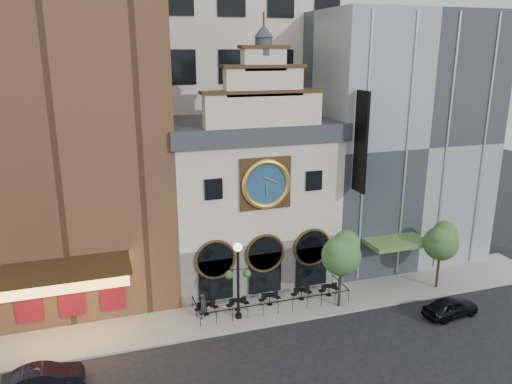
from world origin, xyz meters
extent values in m
plane|color=black|center=(0.00, 0.00, 0.00)|extent=(120.00, 120.00, 0.00)
cube|color=gray|center=(0.00, 2.50, 0.07)|extent=(44.00, 5.00, 0.15)
cube|color=#605E5B|center=(0.00, 8.00, 2.15)|extent=(12.00, 8.00, 4.00)
cube|color=beige|center=(0.00, 8.00, 7.65)|extent=(12.00, 8.00, 7.00)
cube|color=#2D3035|center=(0.00, 8.00, 11.75)|extent=(12.60, 8.60, 1.20)
cube|color=#382510|center=(0.00, 3.92, 8.55)|extent=(3.60, 0.25, 3.60)
cylinder|color=navy|center=(0.00, 3.78, 8.55)|extent=(3.10, 0.12, 3.10)
torus|color=#EEB546|center=(0.00, 3.70, 8.55)|extent=(3.46, 0.36, 3.46)
cylinder|color=#2D3035|center=(0.00, 4.40, 17.45)|extent=(1.10, 1.10, 1.10)
cone|color=#2D3035|center=(0.00, 4.40, 18.40)|extent=(1.30, 1.30, 0.80)
cube|color=brown|center=(-13.00, 10.00, 12.65)|extent=(14.00, 12.00, 25.00)
cube|color=#FFBF59|center=(-13.00, 2.30, 4.35)|extent=(7.00, 3.40, 0.70)
cube|color=#382510|center=(-13.00, 2.30, 4.80)|extent=(7.40, 3.80, 0.15)
cube|color=maroon|center=(-13.00, 3.95, 2.15)|extent=(5.60, 0.15, 2.60)
cube|color=gray|center=(13.00, 10.00, 10.15)|extent=(14.00, 12.00, 20.00)
cube|color=#547D39|center=(10.00, 2.80, 3.45)|extent=(4.50, 2.40, 0.35)
cube|color=black|center=(6.60, 3.00, 11.15)|extent=(0.18, 1.60, 7.00)
cube|color=beige|center=(0.00, 20.00, 20.00)|extent=(20.00, 16.00, 40.00)
cylinder|color=black|center=(-4.59, 2.63, 0.89)|extent=(0.68, 0.68, 0.03)
cylinder|color=black|center=(-4.59, 2.63, 0.52)|extent=(0.06, 0.06, 0.72)
cylinder|color=black|center=(-2.44, 2.52, 0.89)|extent=(0.68, 0.68, 0.03)
cylinder|color=black|center=(-2.44, 2.52, 0.52)|extent=(0.06, 0.06, 0.72)
cylinder|color=black|center=(-0.12, 2.56, 0.89)|extent=(0.68, 0.68, 0.03)
cylinder|color=black|center=(-0.12, 2.56, 0.52)|extent=(0.06, 0.06, 0.72)
cylinder|color=black|center=(2.30, 2.61, 0.89)|extent=(0.68, 0.68, 0.03)
cylinder|color=black|center=(2.30, 2.61, 0.52)|extent=(0.06, 0.06, 0.72)
cylinder|color=black|center=(4.42, 2.51, 0.89)|extent=(0.68, 0.68, 0.03)
cylinder|color=black|center=(4.42, 2.51, 0.52)|extent=(0.06, 0.06, 0.72)
imported|color=black|center=(10.98, -2.41, 0.67)|extent=(4.09, 2.00, 1.34)
imported|color=black|center=(-14.32, -2.08, 0.67)|extent=(4.11, 1.60, 1.33)
imported|color=black|center=(-4.87, 2.24, 1.01)|extent=(0.72, 0.74, 1.71)
cylinder|color=black|center=(-2.67, 1.54, 2.56)|extent=(0.17, 0.17, 4.83)
cylinder|color=black|center=(-2.67, 1.54, 0.29)|extent=(0.43, 0.43, 0.29)
sphere|color=white|center=(-2.67, 1.54, 5.17)|extent=(0.58, 0.58, 0.58)
sphere|color=#235220|center=(-3.24, 1.62, 3.29)|extent=(0.54, 0.54, 0.54)
sphere|color=#235220|center=(-2.09, 1.46, 3.29)|extent=(0.54, 0.54, 0.54)
cylinder|color=#382619|center=(4.40, 0.93, 1.59)|extent=(0.21, 0.21, 2.89)
sphere|color=#335F26|center=(4.40, 0.93, 3.86)|extent=(2.68, 2.68, 2.68)
sphere|color=#335F26|center=(4.91, 1.24, 4.59)|extent=(1.86, 1.86, 1.86)
sphere|color=#335F26|center=(3.99, 0.72, 4.38)|extent=(1.65, 1.65, 1.65)
cylinder|color=#382619|center=(12.67, 1.24, 1.51)|extent=(0.19, 0.19, 2.71)
sphere|color=#315A23|center=(12.67, 1.24, 3.64)|extent=(2.52, 2.52, 2.52)
sphere|color=#315A23|center=(13.15, 1.53, 4.32)|extent=(1.75, 1.75, 1.75)
sphere|color=#315A23|center=(12.28, 1.04, 4.13)|extent=(1.55, 1.55, 1.55)
camera|label=1|loc=(-10.74, -26.87, 17.19)|focal=35.00mm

